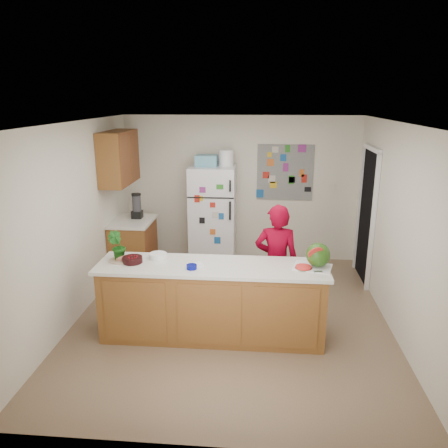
# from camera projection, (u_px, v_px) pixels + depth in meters

# --- Properties ---
(floor) EXTENTS (4.00, 4.50, 0.02)m
(floor) POSITION_uv_depth(u_px,v_px,m) (232.00, 317.00, 5.77)
(floor) COLOR brown
(floor) RESTS_ON ground
(wall_back) EXTENTS (4.00, 0.02, 2.50)m
(wall_back) POSITION_uv_depth(u_px,v_px,m) (241.00, 189.00, 7.58)
(wall_back) COLOR beige
(wall_back) RESTS_ON ground
(wall_left) EXTENTS (0.02, 4.50, 2.50)m
(wall_left) POSITION_uv_depth(u_px,v_px,m) (76.00, 222.00, 5.58)
(wall_left) COLOR beige
(wall_left) RESTS_ON ground
(wall_right) EXTENTS (0.02, 4.50, 2.50)m
(wall_right) POSITION_uv_depth(u_px,v_px,m) (398.00, 230.00, 5.25)
(wall_right) COLOR beige
(wall_right) RESTS_ON ground
(ceiling) EXTENTS (4.00, 4.50, 0.02)m
(ceiling) POSITION_uv_depth(u_px,v_px,m) (233.00, 122.00, 5.06)
(ceiling) COLOR white
(ceiling) RESTS_ON wall_back
(doorway) EXTENTS (0.03, 0.85, 2.04)m
(doorway) POSITION_uv_depth(u_px,v_px,m) (367.00, 217.00, 6.71)
(doorway) COLOR black
(doorway) RESTS_ON ground
(peninsula_base) EXTENTS (2.60, 0.62, 0.88)m
(peninsula_base) POSITION_uv_depth(u_px,v_px,m) (212.00, 303.00, 5.18)
(peninsula_base) COLOR brown
(peninsula_base) RESTS_ON floor
(peninsula_top) EXTENTS (2.68, 0.70, 0.04)m
(peninsula_top) POSITION_uv_depth(u_px,v_px,m) (212.00, 267.00, 5.05)
(peninsula_top) COLOR silver
(peninsula_top) RESTS_ON peninsula_base
(side_counter_base) EXTENTS (0.60, 0.80, 0.86)m
(side_counter_base) POSITION_uv_depth(u_px,v_px,m) (134.00, 248.00, 7.08)
(side_counter_base) COLOR brown
(side_counter_base) RESTS_ON floor
(side_counter_top) EXTENTS (0.64, 0.84, 0.04)m
(side_counter_top) POSITION_uv_depth(u_px,v_px,m) (132.00, 221.00, 6.95)
(side_counter_top) COLOR silver
(side_counter_top) RESTS_ON side_counter_base
(upper_cabinets) EXTENTS (0.35, 1.00, 0.80)m
(upper_cabinets) POSITION_uv_depth(u_px,v_px,m) (119.00, 158.00, 6.63)
(upper_cabinets) COLOR brown
(upper_cabinets) RESTS_ON wall_left
(refrigerator) EXTENTS (0.75, 0.70, 1.70)m
(refrigerator) POSITION_uv_depth(u_px,v_px,m) (213.00, 216.00, 7.37)
(refrigerator) COLOR silver
(refrigerator) RESTS_ON floor
(fridge_top_bin) EXTENTS (0.35, 0.28, 0.18)m
(fridge_top_bin) POSITION_uv_depth(u_px,v_px,m) (206.00, 161.00, 7.11)
(fridge_top_bin) COLOR #5999B2
(fridge_top_bin) RESTS_ON refrigerator
(photo_collage) EXTENTS (0.95, 0.01, 0.95)m
(photo_collage) POSITION_uv_depth(u_px,v_px,m) (285.00, 173.00, 7.41)
(photo_collage) COLOR slate
(photo_collage) RESTS_ON wall_back
(person) EXTENTS (0.58, 0.40, 1.53)m
(person) POSITION_uv_depth(u_px,v_px,m) (276.00, 262.00, 5.56)
(person) COLOR maroon
(person) RESTS_ON floor
(blender_appliance) EXTENTS (0.14, 0.14, 0.38)m
(blender_appliance) POSITION_uv_depth(u_px,v_px,m) (137.00, 207.00, 7.02)
(blender_appliance) COLOR black
(blender_appliance) RESTS_ON side_counter_top
(cutting_board) EXTENTS (0.49, 0.41, 0.01)m
(cutting_board) POSITION_uv_depth(u_px,v_px,m) (312.00, 267.00, 4.97)
(cutting_board) COLOR white
(cutting_board) RESTS_ON peninsula_top
(watermelon) EXTENTS (0.27, 0.27, 0.27)m
(watermelon) POSITION_uv_depth(u_px,v_px,m) (318.00, 255.00, 4.94)
(watermelon) COLOR #255419
(watermelon) RESTS_ON cutting_board
(watermelon_slice) EXTENTS (0.18, 0.18, 0.02)m
(watermelon_slice) POSITION_uv_depth(u_px,v_px,m) (303.00, 267.00, 4.92)
(watermelon_slice) COLOR red
(watermelon_slice) RESTS_ON cutting_board
(cherry_bowl) EXTENTS (0.23, 0.23, 0.07)m
(cherry_bowl) POSITION_uv_depth(u_px,v_px,m) (133.00, 260.00, 5.11)
(cherry_bowl) COLOR black
(cherry_bowl) RESTS_ON peninsula_top
(white_bowl) EXTENTS (0.26, 0.26, 0.06)m
(white_bowl) POSITION_uv_depth(u_px,v_px,m) (158.00, 256.00, 5.26)
(white_bowl) COLOR white
(white_bowl) RESTS_ON peninsula_top
(cobalt_bowl) EXTENTS (0.12, 0.12, 0.05)m
(cobalt_bowl) POSITION_uv_depth(u_px,v_px,m) (192.00, 267.00, 4.93)
(cobalt_bowl) COLOR #050A6C
(cobalt_bowl) RESTS_ON peninsula_top
(plate) EXTENTS (0.34, 0.34, 0.02)m
(plate) POSITION_uv_depth(u_px,v_px,m) (121.00, 260.00, 5.18)
(plate) COLOR #C5B09A
(plate) RESTS_ON peninsula_top
(paper_towel) EXTENTS (0.22, 0.21, 0.02)m
(paper_towel) POSITION_uv_depth(u_px,v_px,m) (196.00, 265.00, 5.02)
(paper_towel) COLOR white
(paper_towel) RESTS_ON peninsula_top
(keys) EXTENTS (0.10, 0.06, 0.01)m
(keys) POSITION_uv_depth(u_px,v_px,m) (318.00, 272.00, 4.83)
(keys) COLOR gray
(keys) RESTS_ON peninsula_top
(potted_plant) EXTENTS (0.21, 0.17, 0.36)m
(potted_plant) POSITION_uv_depth(u_px,v_px,m) (117.00, 246.00, 5.14)
(potted_plant) COLOR #0F3B0C
(potted_plant) RESTS_ON peninsula_top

